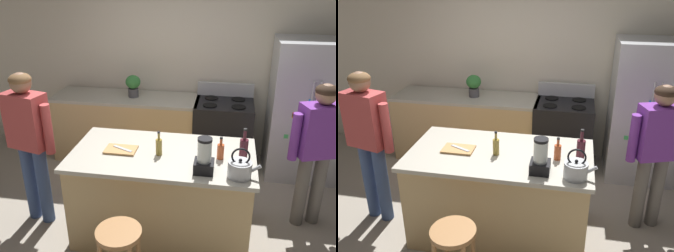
{
  "view_description": "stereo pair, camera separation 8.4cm",
  "coord_description": "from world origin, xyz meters",
  "views": [
    {
      "loc": [
        0.56,
        -2.97,
        2.5
      ],
      "look_at": [
        0.0,
        0.3,
        1.07
      ],
      "focal_mm": 38.59,
      "sensor_mm": 36.0,
      "label": 1
    },
    {
      "loc": [
        0.65,
        -2.95,
        2.5
      ],
      "look_at": [
        0.0,
        0.3,
        1.07
      ],
      "focal_mm": 38.59,
      "sensor_mm": 36.0,
      "label": 2
    }
  ],
  "objects": [
    {
      "name": "ground_plane",
      "position": [
        0.0,
        0.0,
        0.0
      ],
      "size": [
        14.0,
        14.0,
        0.0
      ],
      "primitive_type": "plane",
      "color": "#9E9384"
    },
    {
      "name": "cutting_board",
      "position": [
        -0.4,
        -0.02,
        0.93
      ],
      "size": [
        0.3,
        0.2,
        0.02
      ],
      "primitive_type": "cube",
      "color": "#B7844C",
      "rests_on": "kitchen_island"
    },
    {
      "name": "tea_kettle",
      "position": [
        0.71,
        -0.31,
        0.99
      ],
      "size": [
        0.28,
        0.2,
        0.27
      ],
      "color": "#B7BABF",
      "rests_on": "kitchen_island"
    },
    {
      "name": "bottle_cooking_sauce",
      "position": [
        0.54,
        -0.02,
        0.99
      ],
      "size": [
        0.06,
        0.06,
        0.22
      ],
      "color": "#B24C26",
      "rests_on": "kitchen_island"
    },
    {
      "name": "kitchen_island",
      "position": [
        0.0,
        0.0,
        0.46
      ],
      "size": [
        1.74,
        0.94,
        0.92
      ],
      "color": "tan",
      "rests_on": "ground_plane"
    },
    {
      "name": "bottle_vinegar",
      "position": [
        -0.03,
        -0.04,
        1.0
      ],
      "size": [
        0.06,
        0.06,
        0.24
      ],
      "color": "olive",
      "rests_on": "kitchen_island"
    },
    {
      "name": "person_by_island_left",
      "position": [
        -1.35,
        -0.01,
        0.99
      ],
      "size": [
        0.59,
        0.31,
        1.63
      ],
      "color": "#384C7A",
      "rests_on": "ground_plane"
    },
    {
      "name": "stove_range",
      "position": [
        0.54,
        1.52,
        0.47
      ],
      "size": [
        0.76,
        0.65,
        1.1
      ],
      "color": "black",
      "rests_on": "ground_plane"
    },
    {
      "name": "bottle_wine",
      "position": [
        0.74,
        -0.02,
        1.03
      ],
      "size": [
        0.08,
        0.08,
        0.32
      ],
      "color": "#471923",
      "rests_on": "kitchen_island"
    },
    {
      "name": "back_counter_run",
      "position": [
        -0.8,
        1.55,
        0.46
      ],
      "size": [
        2.0,
        0.64,
        0.92
      ],
      "color": "tan",
      "rests_on": "ground_plane"
    },
    {
      "name": "back_wall",
      "position": [
        0.0,
        1.95,
        1.35
      ],
      "size": [
        8.0,
        0.1,
        2.7
      ],
      "primitive_type": "cube",
      "color": "beige",
      "rests_on": "ground_plane"
    },
    {
      "name": "refrigerator",
      "position": [
        1.56,
        1.5,
        0.88
      ],
      "size": [
        0.9,
        0.73,
        1.77
      ],
      "color": "#B7BABF",
      "rests_on": "ground_plane"
    },
    {
      "name": "chef_knife",
      "position": [
        -0.38,
        -0.02,
        0.94
      ],
      "size": [
        0.21,
        0.12,
        0.01
      ],
      "primitive_type": "cube",
      "rotation": [
        0.0,
        0.0,
        -0.44
      ],
      "color": "#B7BABF",
      "rests_on": "cutting_board"
    },
    {
      "name": "blender_appliance",
      "position": [
        0.41,
        -0.27,
        1.05
      ],
      "size": [
        0.17,
        0.17,
        0.32
      ],
      "color": "black",
      "rests_on": "kitchen_island"
    },
    {
      "name": "person_by_sink_right",
      "position": [
        1.47,
        0.41,
        0.94
      ],
      "size": [
        0.59,
        0.34,
        1.55
      ],
      "color": "#66605B",
      "rests_on": "ground_plane"
    },
    {
      "name": "potted_plant",
      "position": [
        -0.69,
        1.55,
        1.09
      ],
      "size": [
        0.2,
        0.2,
        0.3
      ],
      "color": "#4C4C51",
      "rests_on": "back_counter_run"
    },
    {
      "name": "bar_stool",
      "position": [
        -0.19,
        -0.86,
        0.52
      ],
      "size": [
        0.36,
        0.36,
        0.67
      ],
      "color": "#9E6B3D",
      "rests_on": "ground_plane"
    }
  ]
}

